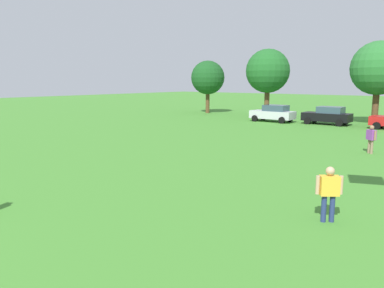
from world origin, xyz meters
TOP-DOWN VIEW (x-y plane):
  - ground_plane at (0.00, 30.00)m, footprint 160.00×160.00m
  - adult_bystander at (7.50, 10.74)m, footprint 0.65×0.57m
  - bystander_near_trees at (5.84, 22.68)m, footprint 0.61×0.57m
  - parked_car_silver_0 at (-6.01, 34.52)m, footprint 4.30×2.02m
  - parked_car_black_1 at (-0.94, 35.49)m, footprint 4.30×2.02m
  - tree_far_left at (-17.25, 38.87)m, footprint 4.19×4.19m
  - tree_left at (-8.83, 38.58)m, footprint 4.84×4.84m
  - tree_right at (2.53, 38.10)m, footprint 4.91×4.91m

SIDE VIEW (x-z plane):
  - ground_plane at x=0.00m, z-range 0.00..0.00m
  - parked_car_silver_0 at x=-6.01m, z-range 0.02..1.70m
  - parked_car_black_1 at x=-0.94m, z-range 0.02..1.70m
  - bystander_near_trees at x=5.84m, z-range 0.15..1.76m
  - adult_bystander at x=7.50m, z-range 0.15..1.80m
  - tree_far_left at x=-17.25m, z-range 1.14..7.68m
  - tree_left at x=-8.83m, z-range 1.32..8.85m
  - tree_right at x=2.53m, z-range 1.34..8.99m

